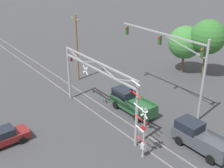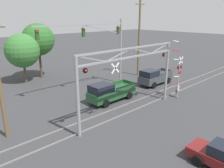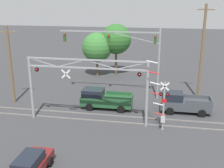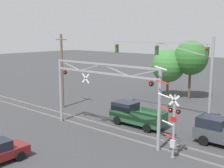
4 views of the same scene
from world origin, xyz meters
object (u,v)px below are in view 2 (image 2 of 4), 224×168
traffic_signal_span (104,41)px  pickup_truck_lead (110,92)px  crossing_gantry (131,71)px  utility_pole_right (139,38)px  crossing_signal_mast (178,77)px  background_tree_far_left_verge (22,51)px  pickup_truck_following (154,77)px  background_tree_beyond_span (38,40)px

traffic_signal_span → pickup_truck_lead: (-2.66, -3.90, -4.66)m
crossing_gantry → traffic_signal_span: (3.48, 7.47, 1.63)m
traffic_signal_span → pickup_truck_lead: bearing=-124.3°
pickup_truck_lead → utility_pole_right: (10.11, 4.86, 4.44)m
traffic_signal_span → utility_pole_right: (7.45, 0.96, -0.22)m
crossing_gantry → crossing_signal_mast: 7.10m
traffic_signal_span → background_tree_far_left_verge: size_ratio=1.78×
crossing_signal_mast → pickup_truck_following: size_ratio=1.26×
crossing_gantry → pickup_truck_following: size_ratio=2.24×
traffic_signal_span → background_tree_beyond_span: traffic_signal_span is taller
traffic_signal_span → pickup_truck_following: (5.46, -3.51, -4.66)m
pickup_truck_following → utility_pole_right: (2.00, 4.47, 4.44)m
crossing_gantry → pickup_truck_lead: size_ratio=2.09×
crossing_gantry → crossing_signal_mast: bearing=-4.7°
pickup_truck_following → background_tree_far_left_verge: size_ratio=0.78×
utility_pole_right → background_tree_beyond_span: size_ratio=1.40×
crossing_signal_mast → utility_pole_right: utility_pole_right is taller
traffic_signal_span → crossing_gantry: bearing=-115.0°
traffic_signal_span → background_tree_beyond_span: size_ratio=1.51×
pickup_truck_following → background_tree_beyond_span: bearing=124.6°
crossing_gantry → background_tree_far_left_verge: background_tree_far_left_verge is taller
traffic_signal_span → background_tree_far_left_verge: traffic_signal_span is taller
crossing_gantry → utility_pole_right: size_ratio=1.05×
crossing_gantry → pickup_truck_following: 10.23m
crossing_gantry → background_tree_beyond_span: bearing=90.5°
pickup_truck_lead → background_tree_far_left_verge: 13.48m
utility_pole_right → pickup_truck_lead: bearing=-154.3°
traffic_signal_span → pickup_truck_following: size_ratio=2.30×
background_tree_beyond_span → crossing_gantry: bearing=-89.5°
traffic_signal_span → pickup_truck_lead: size_ratio=2.15×
pickup_truck_following → pickup_truck_lead: bearing=-177.3°
background_tree_far_left_verge → utility_pole_right: bearing=-29.3°
utility_pole_right → background_tree_beyond_span: utility_pole_right is taller
background_tree_far_left_verge → crossing_gantry: bearing=-80.0°
pickup_truck_lead → utility_pole_right: utility_pole_right is taller
crossing_gantry → traffic_signal_span: traffic_signal_span is taller
crossing_signal_mast → background_tree_beyond_span: size_ratio=0.82×
crossing_gantry → traffic_signal_span: 8.40m
background_tree_far_left_verge → background_tree_beyond_span: bearing=20.0°
pickup_truck_following → background_tree_beyond_span: 16.57m
traffic_signal_span → pickup_truck_following: bearing=-32.8°
background_tree_beyond_span → background_tree_far_left_verge: size_ratio=1.18×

